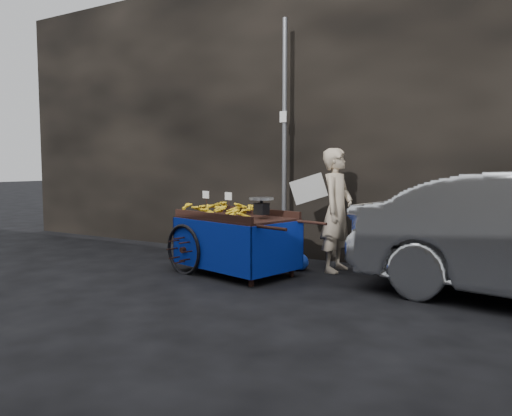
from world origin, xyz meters
The scene contains 6 objects.
ground centered at (0.00, 0.00, 0.00)m, with size 80.00×80.00×0.00m, color black.
building_wall centered at (0.39, 2.60, 2.50)m, with size 13.50×2.00×5.00m.
street_pole centered at (0.30, 1.30, 2.01)m, with size 0.12×0.10×4.00m.
banana_cart centered at (0.14, 0.01, 0.76)m, with size 2.45×1.51×1.24m.
vendor centered at (1.39, 0.92, 0.93)m, with size 0.87×0.69×1.86m.
plastic_bag centered at (0.90, 0.67, 0.13)m, with size 0.29×0.23×0.26m, color blue.
Camera 1 is at (4.19, -6.11, 1.62)m, focal length 35.00 mm.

